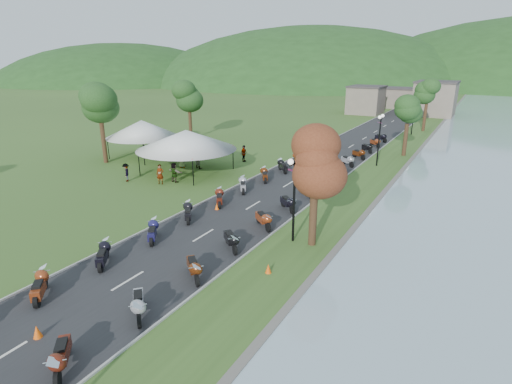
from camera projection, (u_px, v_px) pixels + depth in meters
The scene contains 13 objects.
road at pixel (335, 156), 43.86m from camera, with size 7.00×120.00×0.02m, color #2A2A2C.
hills_backdrop at pixel (455, 84), 175.77m from camera, with size 360.00×120.00×76.00m, color #285621, non-canonical shape.
far_building at pixel (400, 99), 81.12m from camera, with size 18.00×16.00×5.00m, color #796B5E.
moto_row_left at pixel (205, 205), 27.56m from camera, with size 2.60×54.14×1.10m, color #331411, non-canonical shape.
moto_row_right at pixel (315, 183), 32.40m from camera, with size 2.60×48.32×1.10m, color #331411, non-canonical shape.
vendor_tent_main at pixel (187, 151), 36.99m from camera, with size 6.17×6.17×4.00m, color silver, non-canonical shape.
vendor_tent_side at pixel (143, 139), 42.83m from camera, with size 5.12×5.12×4.00m, color silver, non-canonical shape.
tree_park_left at pixel (100, 113), 39.59m from camera, with size 3.63×3.63×10.08m, color #2B5722, non-canonical shape.
tree_lakeside at pixel (315, 178), 21.67m from camera, with size 2.88×2.88×7.99m, color #2B5722, non-canonical shape.
pedestrian_a at pixel (161, 184), 34.04m from camera, with size 0.63×0.46×1.72m, color slate.
pedestrian_b at pixel (199, 168), 39.00m from camera, with size 0.94×0.52×1.93m, color slate.
pedestrian_c at pixel (127, 181), 34.83m from camera, with size 1.03×0.42×1.59m, color slate.
traffic_cone_near at pixel (37, 332), 15.16m from camera, with size 0.35×0.35×0.54m, color #F2590C.
Camera 1 is at (13.66, -1.56, 10.10)m, focal length 28.00 mm.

